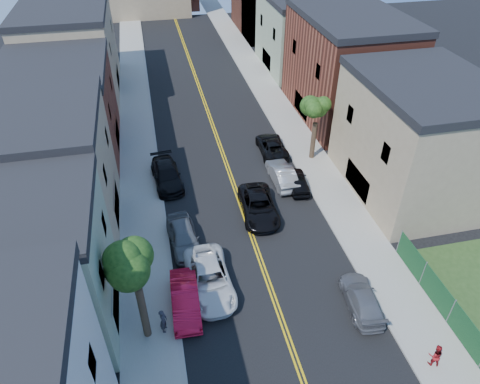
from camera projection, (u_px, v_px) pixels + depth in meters
sidewalk_left at (136, 125)px, 45.51m from camera, size 3.20×100.00×0.15m
sidewalk_right at (280, 110)px, 48.22m from camera, size 3.20×100.00×0.15m
curb_left at (152, 123)px, 45.81m from camera, size 0.30×100.00×0.15m
curb_right at (265, 112)px, 47.92m from camera, size 0.30×100.00×0.15m
bldg_left_palegrn at (21, 277)px, 23.27m from camera, size 9.00×8.00×8.50m
bldg_left_tan_near at (43, 179)px, 30.12m from camera, size 9.00×10.00×9.00m
bldg_left_brick at (61, 114)px, 38.98m from camera, size 9.00×12.00×8.00m
bldg_left_tan_far at (72, 52)px, 49.42m from camera, size 9.00×16.00×9.50m
bldg_right_tan at (417, 141)px, 34.15m from camera, size 9.00×12.00×9.00m
bldg_right_brick at (345, 69)px, 44.74m from camera, size 9.00×14.00×10.00m
bldg_right_palegrn at (301, 35)px, 56.09m from camera, size 9.00×12.00×8.50m
fence_right at (467, 333)px, 24.15m from camera, size 0.04×15.00×1.90m
tree_left_mid at (132, 255)px, 21.36m from camera, size 5.20×5.20×9.29m
tree_right_far at (318, 101)px, 37.02m from camera, size 4.40×4.40×8.03m
red_sedan at (185, 299)px, 26.44m from camera, size 1.80×4.75×1.55m
white_pickup at (210, 279)px, 27.70m from camera, size 2.89×5.94×1.63m
grey_car_left at (184, 237)px, 30.74m from camera, size 2.45×5.14×1.70m
black_car_left at (167, 175)px, 36.93m from camera, size 2.72×5.67×1.59m
grey_car_right at (362, 298)px, 26.63m from camera, size 2.39×4.77×1.33m
black_car_right at (298, 181)px, 36.45m from camera, size 2.12×4.18×1.37m
silver_car_right at (282, 174)px, 37.03m from camera, size 1.75×4.81×1.57m
dark_car_right_far at (272, 146)px, 40.95m from camera, size 2.44×5.09×1.40m
black_suv_lane at (259, 206)px, 33.61m from camera, size 2.93×5.77×1.56m
pedestrian_left at (163, 321)px, 24.94m from camera, size 0.53×0.69×1.70m
pedestrian_right at (435, 355)px, 23.29m from camera, size 0.90×0.80×1.54m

